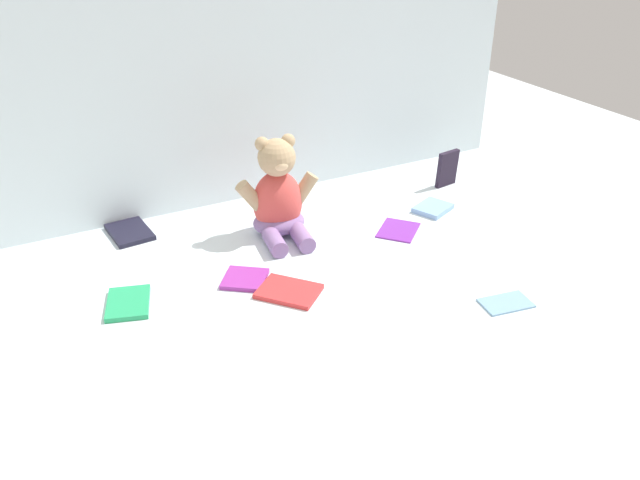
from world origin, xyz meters
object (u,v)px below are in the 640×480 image
at_px(book_case_5, 128,303).
at_px(book_case_7, 289,291).
at_px(book_case_4, 130,232).
at_px(book_case_1, 447,169).
at_px(book_case_6, 506,302).
at_px(book_case_0, 245,279).
at_px(book_case_2, 398,229).
at_px(teddy_bear, 279,199).
at_px(book_case_3, 433,208).

relative_size(book_case_5, book_case_7, 0.92).
xyz_separation_m(book_case_4, book_case_7, (0.24, -0.44, -0.00)).
bearing_deg(book_case_1, book_case_6, -124.57).
relative_size(book_case_4, book_case_6, 1.25).
bearing_deg(book_case_7, book_case_0, 84.44).
height_order(book_case_2, book_case_4, book_case_4).
distance_m(book_case_4, book_case_6, 0.94).
xyz_separation_m(book_case_0, book_case_5, (-0.26, 0.02, 0.00)).
bearing_deg(book_case_5, book_case_7, 176.87).
bearing_deg(book_case_6, book_case_0, 61.91).
height_order(book_case_4, book_case_7, book_case_4).
xyz_separation_m(teddy_bear, book_case_3, (0.43, -0.08, -0.09)).
height_order(book_case_4, book_case_6, book_case_4).
height_order(book_case_0, book_case_4, book_case_4).
distance_m(book_case_4, book_case_5, 0.33).
relative_size(book_case_1, book_case_2, 0.95).
bearing_deg(book_case_0, book_case_2, -48.78).
bearing_deg(book_case_0, book_case_5, 120.43).
distance_m(book_case_5, book_case_6, 0.81).
xyz_separation_m(teddy_bear, book_case_1, (0.56, 0.04, -0.04)).
bearing_deg(teddy_bear, book_case_4, 161.88).
relative_size(book_case_0, book_case_2, 0.83).
bearing_deg(book_case_5, book_case_0, -168.68).
relative_size(book_case_1, book_case_3, 1.10).
xyz_separation_m(book_case_2, book_case_4, (-0.62, 0.31, 0.00)).
bearing_deg(book_case_3, book_case_5, 71.17).
relative_size(teddy_bear, book_case_2, 2.28).
xyz_separation_m(book_case_3, book_case_4, (-0.77, 0.25, -0.00)).
height_order(book_case_6, book_case_7, book_case_7).
distance_m(book_case_3, book_case_6, 0.46).
xyz_separation_m(book_case_6, book_case_7, (-0.40, 0.25, 0.00)).
height_order(teddy_bear, book_case_4, teddy_bear).
distance_m(teddy_bear, book_case_7, 0.30).
relative_size(teddy_bear, book_case_7, 1.99).
xyz_separation_m(book_case_4, book_case_5, (-0.08, -0.32, -0.00)).
bearing_deg(teddy_bear, book_case_5, -152.06).
height_order(book_case_2, book_case_6, book_case_6).
bearing_deg(book_case_5, book_case_2, -161.85).
height_order(book_case_0, book_case_6, book_case_0).
bearing_deg(book_case_7, book_case_2, -21.55).
bearing_deg(book_case_2, book_case_7, 67.89).
relative_size(teddy_bear, book_case_3, 2.63).
bearing_deg(book_case_3, book_case_7, 86.08).
bearing_deg(book_case_4, book_case_2, 148.95).
bearing_deg(book_case_1, book_case_0, -172.53).
relative_size(book_case_0, book_case_3, 0.96).
height_order(book_case_1, book_case_3, book_case_1).
height_order(book_case_1, book_case_4, book_case_1).
xyz_separation_m(book_case_1, book_case_6, (-0.27, -0.56, -0.05)).
height_order(book_case_2, book_case_7, book_case_7).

